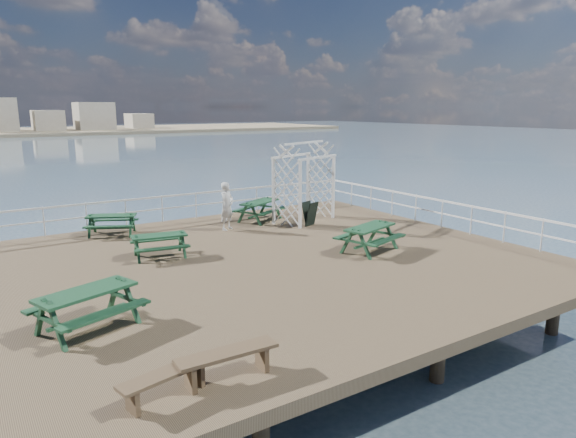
# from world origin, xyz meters

# --- Properties ---
(ground) EXTENTS (18.00, 14.00, 0.30)m
(ground) POSITION_xyz_m (0.00, 0.00, -0.15)
(ground) COLOR brown
(ground) RESTS_ON ground
(sea_backdrop) EXTENTS (300.00, 300.00, 9.20)m
(sea_backdrop) POSITION_xyz_m (12.54, 134.07, -0.51)
(sea_backdrop) COLOR #445D72
(sea_backdrop) RESTS_ON ground
(railing) EXTENTS (17.77, 13.76, 1.10)m
(railing) POSITION_xyz_m (-0.07, 2.57, 0.87)
(railing) COLOR silver
(railing) RESTS_ON ground
(picnic_table_a) EXTENTS (1.88, 1.62, 0.81)m
(picnic_table_a) POSITION_xyz_m (-1.79, 2.04, 0.52)
(picnic_table_a) COLOR #153A23
(picnic_table_a) RESTS_ON ground
(picnic_table_b) EXTENTS (2.16, 2.01, 0.84)m
(picnic_table_b) POSITION_xyz_m (-2.30, 5.80, 0.54)
(picnic_table_b) COLOR #153A23
(picnic_table_b) RESTS_ON ground
(picnic_table_c) EXTENTS (2.40, 2.24, 0.93)m
(picnic_table_c) POSITION_xyz_m (3.49, 4.93, 0.59)
(picnic_table_c) COLOR #153A23
(picnic_table_c) RESTS_ON ground
(picnic_table_d) EXTENTS (2.44, 2.19, 0.98)m
(picnic_table_d) POSITION_xyz_m (-4.87, -2.36, 0.63)
(picnic_table_d) COLOR #153A23
(picnic_table_d) RESTS_ON ground
(picnic_table_e) EXTENTS (2.32, 2.06, 0.95)m
(picnic_table_e) POSITION_xyz_m (4.19, -1.03, 0.61)
(picnic_table_e) COLOR #153A23
(picnic_table_e) RESTS_ON ground
(flat_bench_near) EXTENTS (1.82, 0.47, 0.52)m
(flat_bench_near) POSITION_xyz_m (-3.31, -5.80, 0.39)
(flat_bench_near) COLOR brown
(flat_bench_near) RESTS_ON ground
(flat_bench_far) EXTENTS (1.64, 0.70, 0.46)m
(flat_bench_far) POSITION_xyz_m (-4.41, -5.80, 0.34)
(flat_bench_far) COLOR brown
(flat_bench_far) RESTS_ON ground
(trellis_arbor) EXTENTS (2.93, 2.20, 3.25)m
(trellis_arbor) POSITION_xyz_m (5.00, 3.90, 1.44)
(trellis_arbor) COLOR silver
(trellis_arbor) RESTS_ON ground
(sandwich_board) EXTENTS (0.70, 0.62, 0.96)m
(sandwich_board) POSITION_xyz_m (4.71, 3.06, 0.47)
(sandwich_board) COLOR black
(sandwich_board) RESTS_ON ground
(person) EXTENTS (0.79, 0.69, 1.83)m
(person) POSITION_xyz_m (1.63, 4.20, 0.92)
(person) COLOR silver
(person) RESTS_ON ground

